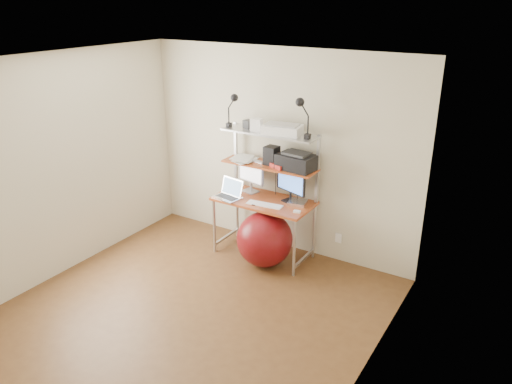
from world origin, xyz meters
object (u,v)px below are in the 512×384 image
(monitor_silver, at_px, (251,173))
(laptop, at_px, (230,193))
(monitor_black, at_px, (291,183))
(exercise_ball, at_px, (265,239))
(printer, at_px, (297,161))

(monitor_silver, xyz_separation_m, laptop, (-0.12, -0.30, -0.20))
(monitor_black, relative_size, exercise_ball, 0.69)
(laptop, bearing_deg, monitor_silver, 78.97)
(laptop, bearing_deg, monitor_black, 32.10)
(printer, relative_size, exercise_ball, 0.69)
(monitor_silver, distance_m, printer, 0.68)
(monitor_black, distance_m, printer, 0.28)
(laptop, bearing_deg, printer, 31.79)
(laptop, relative_size, exercise_ball, 0.55)
(monitor_silver, distance_m, monitor_black, 0.57)
(laptop, height_order, exercise_ball, laptop)
(monitor_black, relative_size, laptop, 1.25)
(laptop, xyz_separation_m, exercise_ball, (0.54, -0.06, -0.45))
(monitor_silver, bearing_deg, laptop, -96.83)
(monitor_silver, height_order, printer, printer)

